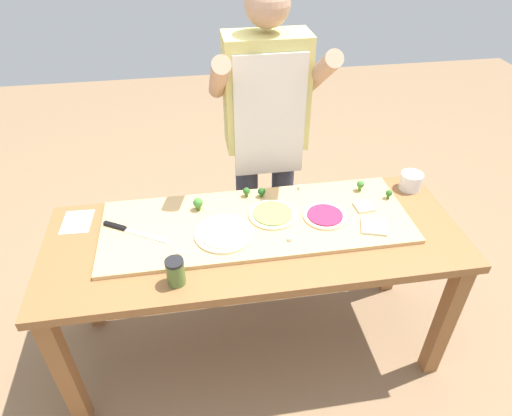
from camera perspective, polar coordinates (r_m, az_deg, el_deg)
The scene contains 21 objects.
ground_plane at distance 2.50m, azimuth -0.08°, elevation -16.83°, with size 8.00×8.00×0.00m, color #896B4C.
prep_table at distance 2.00m, azimuth -0.10°, elevation -5.71°, with size 1.81×0.68×0.76m.
cutting_board at distance 1.99m, azimuth 0.11°, elevation -1.82°, with size 1.36×0.49×0.02m, color tan.
chefs_knife at distance 2.00m, azimuth -16.22°, elevation -2.65°, with size 0.29×0.18×0.02m.
pizza_whole_beet_magenta at distance 2.02m, azimuth 8.80°, elevation -1.01°, with size 0.19×0.19×0.02m.
pizza_whole_white_garlic at distance 1.91m, azimuth -4.12°, elevation -3.23°, with size 0.25×0.25×0.02m.
pizza_whole_pesto_green at distance 2.00m, azimuth 2.14°, elevation -0.80°, with size 0.22×0.22×0.02m.
pizza_slice_near_left at distance 2.11m, azimuth 13.64°, elevation 0.15°, with size 0.08×0.08×0.01m, color beige.
pizza_slice_far_left at distance 2.00m, azimuth 14.85°, elevation -2.29°, with size 0.11×0.11×0.01m, color beige.
broccoli_floret_center_right at distance 2.11m, azimuth 0.72°, elevation 2.09°, with size 0.04×0.04×0.05m.
broccoli_floret_front_right at distance 2.19m, azimuth 16.63°, elevation 1.78°, with size 0.03×0.03×0.05m.
broccoli_floret_front_left at distance 2.21m, azimuth 13.22°, elevation 2.92°, with size 0.04×0.04×0.05m.
broccoli_floret_back_right at distance 2.11m, azimuth -1.15°, elevation 2.14°, with size 0.03×0.03×0.05m.
broccoli_floret_back_left at distance 2.04m, azimuth -7.43°, elevation 0.63°, with size 0.05×0.05×0.06m.
cheese_crumble_a at distance 1.83m, azimuth -9.70°, elevation -5.75°, with size 0.02×0.02×0.02m, color silver.
cheese_crumble_b at distance 1.88m, azimuth 4.41°, elevation -3.94°, with size 0.02×0.02×0.02m, color white.
cheese_crumble_c at distance 2.19m, azimuth 5.63°, elevation 2.69°, with size 0.02×0.02×0.02m, color white.
flour_cup at distance 2.32m, azimuth 19.18°, elevation 3.16°, with size 0.11×0.11×0.08m.
sauce_jar at distance 1.72m, azimuth -10.26°, elevation -8.04°, with size 0.07×0.07×0.11m.
recipe_note at distance 2.16m, azimuth -21.92°, elevation -1.64°, with size 0.13×0.16×0.00m, color white.
cook_center at distance 2.27m, azimuth 1.29°, elevation 10.33°, with size 0.54×0.39×1.67m.
Camera 1 is at (-0.23, -1.45, 2.02)m, focal length 31.25 mm.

